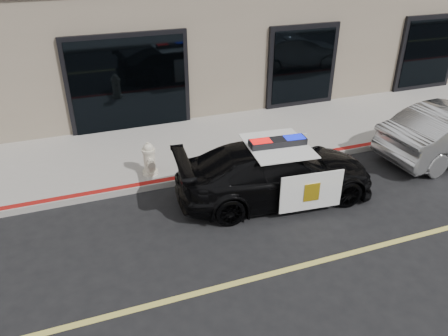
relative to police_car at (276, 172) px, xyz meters
name	(u,v)px	position (x,y,z in m)	size (l,w,h in m)	color
ground	(260,277)	(-1.35, -2.26, -0.64)	(120.00, 120.00, 0.00)	black
sidewalk_n	(182,148)	(-1.35, 2.99, -0.57)	(60.00, 3.50, 0.15)	gray
police_car	(276,172)	(0.00, 0.00, 0.00)	(2.54, 4.69, 1.44)	black
fire_hydrant	(149,160)	(-2.45, 1.72, -0.11)	(0.37, 0.52, 0.82)	beige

